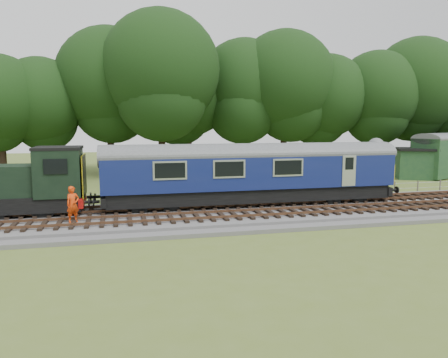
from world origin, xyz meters
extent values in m
plane|color=#566926|center=(0.00, 0.00, 0.00)|extent=(120.00, 120.00, 0.00)
cube|color=#4C4C4F|center=(0.00, 0.00, 0.17)|extent=(70.00, 7.00, 0.35)
cube|color=brown|center=(0.00, 0.68, 0.49)|extent=(66.50, 0.07, 0.14)
cube|color=brown|center=(0.00, 2.12, 0.49)|extent=(66.50, 0.07, 0.14)
cube|color=brown|center=(0.00, -2.32, 0.49)|extent=(66.50, 0.07, 0.14)
cube|color=brown|center=(0.00, -0.88, 0.49)|extent=(66.50, 0.07, 0.14)
cube|color=black|center=(-0.23, 1.40, 1.06)|extent=(17.46, 2.52, 0.85)
cube|color=#0F1A54|center=(-0.23, 1.40, 2.48)|extent=(18.00, 2.80, 2.05)
cube|color=yellow|center=(8.79, 1.40, 2.11)|extent=(0.06, 2.74, 1.30)
cube|color=black|center=(5.77, 1.40, 0.86)|extent=(2.60, 2.00, 0.55)
cube|color=black|center=(-6.23, 1.40, 0.86)|extent=(2.60, 2.00, 0.55)
cube|color=black|center=(-11.43, 1.40, 2.66)|extent=(2.40, 2.55, 2.60)
cube|color=#A30F0C|center=(-10.25, 1.40, 1.06)|extent=(0.25, 2.60, 0.55)
cube|color=yellow|center=(-10.11, 1.40, 2.46)|extent=(0.06, 2.55, 2.30)
imported|color=#E43C0C|center=(-10.52, -1.18, 1.28)|extent=(0.81, 0.74, 1.86)
cube|color=#1B3C24|center=(19.75, 12.63, 1.37)|extent=(4.34, 4.34, 2.74)
cube|color=black|center=(19.75, 12.63, 2.85)|extent=(4.78, 4.78, 0.22)
camera|label=1|loc=(-8.13, -24.15, 5.39)|focal=35.00mm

